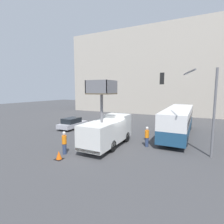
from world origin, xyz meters
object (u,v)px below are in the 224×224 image
traffic_light_pole (196,98)px  traffic_cone_near_truck (59,155)px  road_worker_near_truck (64,143)px  road_worker_directing (147,137)px  city_bus (178,120)px  parked_car_curbside (72,123)px  utility_truck (107,130)px

traffic_light_pole → traffic_cone_near_truck: bearing=-149.5°
road_worker_near_truck → road_worker_directing: size_ratio=1.00×
city_bus → traffic_light_pole: (1.81, -6.22, 2.79)m
parked_car_curbside → road_worker_directing: bearing=-14.9°
road_worker_directing → parked_car_curbside: (-11.14, 2.96, -0.20)m
utility_truck → traffic_light_pole: traffic_light_pole is taller
road_worker_near_truck → road_worker_directing: 7.37m
traffic_cone_near_truck → parked_car_curbside: size_ratio=0.15×
traffic_cone_near_truck → parked_car_curbside: 10.73m
utility_truck → city_bus: bearing=53.4°
parked_car_curbside → traffic_light_pole: bearing=-13.3°
utility_truck → road_worker_near_truck: 4.02m
road_worker_directing → parked_car_curbside: bearing=-175.4°
utility_truck → traffic_cone_near_truck: 4.89m
road_worker_directing → traffic_light_pole: bearing=10.9°
city_bus → road_worker_directing: bearing=156.0°
road_worker_near_truck → road_worker_directing: bearing=-153.9°
road_worker_near_truck → parked_car_curbside: size_ratio=0.44×
traffic_light_pole → road_worker_near_truck: 11.01m
utility_truck → traffic_light_pole: size_ratio=0.94×
city_bus → parked_car_curbside: city_bus is taller
road_worker_directing → utility_truck: bearing=-134.4°
utility_truck → road_worker_near_truck: bearing=-124.8°
traffic_light_pole → traffic_cone_near_truck: 11.38m
utility_truck → road_worker_directing: 3.70m
traffic_light_pole → parked_car_curbside: 15.95m
road_worker_near_truck → traffic_cone_near_truck: (0.39, -1.07, -0.65)m
road_worker_near_truck → utility_truck: bearing=-139.9°
utility_truck → road_worker_near_truck: (-2.26, -3.26, -0.64)m
road_worker_near_truck → parked_car_curbside: 9.63m
traffic_light_pole → city_bus: bearing=106.2°
utility_truck → parked_car_curbside: (-7.86, 4.56, -0.84)m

